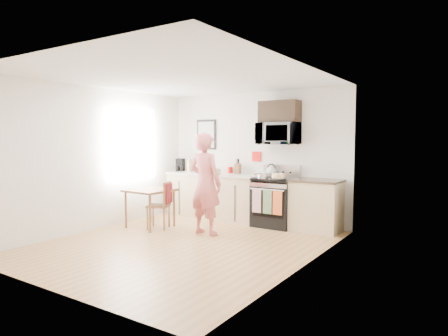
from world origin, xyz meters
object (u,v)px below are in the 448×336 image
Objects in this scene: range at (275,203)px; dining_table at (150,194)px; chair at (165,198)px; person at (205,184)px; cake at (279,176)px; microwave at (278,134)px.

range is 2.37m from dining_table.
chair is (-1.61, -1.31, 0.13)m from range.
dining_table is at bearing 166.02° from chair.
person reaches higher than cake.
person is 1.21m from dining_table.
cake is (0.15, -0.18, 0.54)m from range.
microwave is 1.76m from person.
chair reaches higher than dining_table.
range is 0.65× the size of person.
dining_table is 0.87× the size of chair.
person is at bearing -18.36° from chair.
chair is at bearing 10.27° from dining_table.
range is 1.33m from microwave.
person is at bearing 7.07° from dining_table.
cake is (1.76, 1.14, 0.41)m from chair.
dining_table is (-1.93, -1.37, 0.20)m from range.
dining_table is at bearing -144.57° from range.
microwave is 0.85m from cake.
chair is (-0.86, -0.09, -0.32)m from person.
person is at bearing -119.36° from microwave.
cake is at bearing -61.96° from microwave.
person is (-0.75, -1.33, -0.87)m from microwave.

